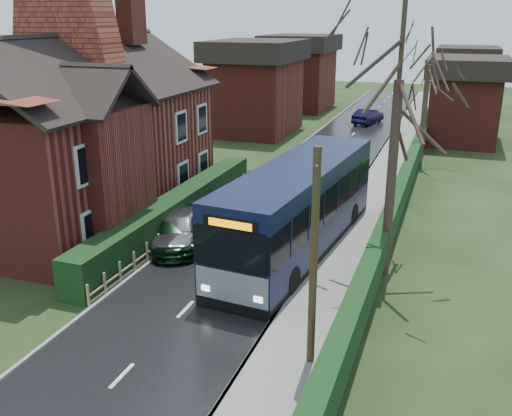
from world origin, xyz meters
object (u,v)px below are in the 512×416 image
at_px(telegraph_pole, 314,261).
at_px(brick_house, 78,130).
at_px(car_silver, 180,228).
at_px(car_green, 175,233).
at_px(bus, 298,209).
at_px(bus_stop_sign, 337,205).

bearing_deg(telegraph_pole, brick_house, 136.14).
height_order(car_silver, car_green, car_silver).
height_order(bus, car_silver, bus).
bearing_deg(brick_house, bus, -2.47).
distance_m(brick_house, car_silver, 7.12).
distance_m(bus_stop_sign, telegraph_pole, 9.91).
bearing_deg(bus_stop_sign, bus, -149.89).
xyz_separation_m(bus, car_green, (-5.10, -1.36, -1.22)).
distance_m(car_green, telegraph_pole, 10.50).
xyz_separation_m(brick_house, bus, (10.93, -0.47, -2.52)).
bearing_deg(car_silver, bus, -1.58).
height_order(car_silver, telegraph_pole, telegraph_pole).
relative_size(bus, telegraph_pole, 1.96).
xyz_separation_m(bus, car_silver, (-5.00, -1.07, -1.10)).
bearing_deg(telegraph_pole, bus, 96.22).
bearing_deg(bus, brick_house, -176.90).
distance_m(car_silver, telegraph_pole, 10.58).
bearing_deg(bus_stop_sign, brick_house, 163.18).
bearing_deg(car_green, car_silver, 45.86).
distance_m(car_silver, bus_stop_sign, 6.93).
relative_size(car_silver, telegraph_pole, 0.69).
bearing_deg(bus, car_silver, -162.34).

